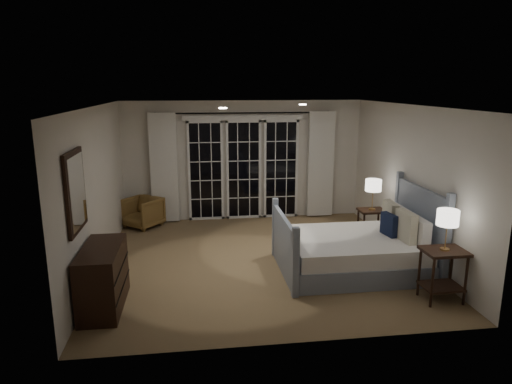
{
  "coord_description": "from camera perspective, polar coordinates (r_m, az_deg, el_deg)",
  "views": [
    {
      "loc": [
        -1.01,
        -6.97,
        2.82
      ],
      "look_at": [
        -0.01,
        0.44,
        1.05
      ],
      "focal_mm": 32.0,
      "sensor_mm": 36.0,
      "label": 1
    }
  ],
  "objects": [
    {
      "name": "downlight_a",
      "position": [
        7.79,
        5.86,
        10.82
      ],
      "size": [
        0.12,
        0.12,
        0.01
      ],
      "primitive_type": "cylinder",
      "color": "white",
      "rests_on": "ceiling"
    },
    {
      "name": "wall_back",
      "position": [
        9.66,
        -1.58,
        3.95
      ],
      "size": [
        5.0,
        0.02,
        2.5
      ],
      "primitive_type": "cube",
      "color": "silver",
      "rests_on": "floor"
    },
    {
      "name": "wall_left",
      "position": [
        7.3,
        -19.26,
        0.14
      ],
      "size": [
        0.02,
        5.0,
        2.5
      ],
      "primitive_type": "cube",
      "color": "silver",
      "rests_on": "floor"
    },
    {
      "name": "wall_right",
      "position": [
        7.96,
        18.65,
        1.24
      ],
      "size": [
        0.02,
        5.0,
        2.5
      ],
      "primitive_type": "cube",
      "color": "silver",
      "rests_on": "floor"
    },
    {
      "name": "armchair",
      "position": [
        9.48,
        -14.02,
        -2.49
      ],
      "size": [
        0.92,
        0.93,
        0.61
      ],
      "primitive_type": "imported",
      "rotation": [
        0.0,
        0.0,
        -0.68
      ],
      "color": "brown",
      "rests_on": "floor"
    },
    {
      "name": "ceiling",
      "position": [
        7.05,
        0.57,
        10.72
      ],
      "size": [
        5.0,
        5.0,
        0.0
      ],
      "primitive_type": "plane",
      "rotation": [
        3.14,
        0.0,
        0.0
      ],
      "color": "silver",
      "rests_on": "wall_back"
    },
    {
      "name": "nightstand_left",
      "position": [
        6.58,
        22.32,
        -8.65
      ],
      "size": [
        0.55,
        0.44,
        0.71
      ],
      "color": "black",
      "rests_on": "floor"
    },
    {
      "name": "nightstand_right",
      "position": [
        8.6,
        14.21,
        -3.48
      ],
      "size": [
        0.47,
        0.37,
        0.61
      ],
      "color": "black",
      "rests_on": "floor"
    },
    {
      "name": "curtain_left",
      "position": [
        9.52,
        -11.43,
        2.95
      ],
      "size": [
        0.55,
        0.1,
        2.25
      ],
      "primitive_type": "cube",
      "color": "silver",
      "rests_on": "curtain_rod"
    },
    {
      "name": "mirror",
      "position": [
        5.96,
        -21.62,
        0.07
      ],
      "size": [
        0.05,
        0.85,
        1.0
      ],
      "color": "black",
      "rests_on": "wall_left"
    },
    {
      "name": "curtain_rod",
      "position": [
        9.45,
        -1.55,
        9.85
      ],
      "size": [
        3.5,
        0.03,
        0.03
      ],
      "primitive_type": "cylinder",
      "rotation": [
        0.0,
        1.57,
        0.0
      ],
      "color": "black",
      "rests_on": "wall_back"
    },
    {
      "name": "lamp_left",
      "position": [
        6.37,
        22.85,
        -3.05
      ],
      "size": [
        0.28,
        0.28,
        0.54
      ],
      "color": "#B88A49",
      "rests_on": "nightstand_left"
    },
    {
      "name": "bed",
      "position": [
        7.27,
        12.42,
        -7.08
      ],
      "size": [
        2.2,
        1.58,
        1.28
      ],
      "color": "gray",
      "rests_on": "floor"
    },
    {
      "name": "floor",
      "position": [
        7.59,
        0.53,
        -8.5
      ],
      "size": [
        5.0,
        5.0,
        0.0
      ],
      "primitive_type": "plane",
      "color": "olive",
      "rests_on": "ground"
    },
    {
      "name": "wall_front",
      "position": [
        4.85,
        4.8,
        -5.62
      ],
      "size": [
        5.0,
        0.02,
        2.5
      ],
      "primitive_type": "cube",
      "color": "silver",
      "rests_on": "floor"
    },
    {
      "name": "curtain_right",
      "position": [
        9.87,
        8.09,
        3.44
      ],
      "size": [
        0.55,
        0.1,
        2.25
      ],
      "primitive_type": "cube",
      "color": "silver",
      "rests_on": "curtain_rod"
    },
    {
      "name": "lamp_right",
      "position": [
        8.43,
        14.46,
        0.77
      ],
      "size": [
        0.29,
        0.29,
        0.56
      ],
      "color": "#B88A49",
      "rests_on": "nightstand_right"
    },
    {
      "name": "downlight_b",
      "position": [
        6.59,
        -4.18,
        10.42
      ],
      "size": [
        0.12,
        0.12,
        0.01
      ],
      "primitive_type": "cylinder",
      "color": "white",
      "rests_on": "ceiling"
    },
    {
      "name": "dresser",
      "position": [
        6.26,
        -18.58,
        -10.12
      ],
      "size": [
        0.49,
        1.14,
        0.81
      ],
      "color": "black",
      "rests_on": "floor"
    },
    {
      "name": "french_doors",
      "position": [
        9.64,
        -1.55,
        2.97
      ],
      "size": [
        2.5,
        0.04,
        2.2
      ],
      "color": "black",
      "rests_on": "wall_back"
    }
  ]
}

